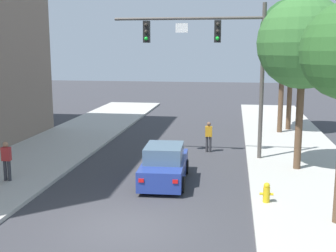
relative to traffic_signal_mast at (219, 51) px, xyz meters
The scene contains 9 objects.
ground_plane 10.76m from the traffic_signal_mast, 105.49° to the right, with size 120.00×120.00×0.00m, color #38383D.
traffic_signal_mast is the anchor object (origin of this frame).
car_lead_blue 6.55m from the traffic_signal_mast, 115.77° to the right, with size 1.98×4.31×1.60m.
pedestrian_sidewalk_left_walker 10.84m from the traffic_signal_mast, 147.08° to the right, with size 0.36×0.22×1.64m.
pedestrian_crossing_road 4.74m from the traffic_signal_mast, 108.14° to the left, with size 0.36×0.22×1.64m.
fire_hydrant 8.31m from the traffic_signal_mast, 72.57° to the right, with size 0.48×0.24×0.72m.
street_tree_second 4.09m from the traffic_signal_mast, 24.78° to the right, with size 3.99×3.99×7.60m.
street_tree_third 8.09m from the traffic_signal_mast, 62.08° to the left, with size 3.29×3.29×7.38m.
street_tree_farthest 9.46m from the traffic_signal_mast, 61.65° to the left, with size 4.26×4.26×8.60m.
Camera 1 is at (3.27, -12.55, 5.53)m, focal length 46.64 mm.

